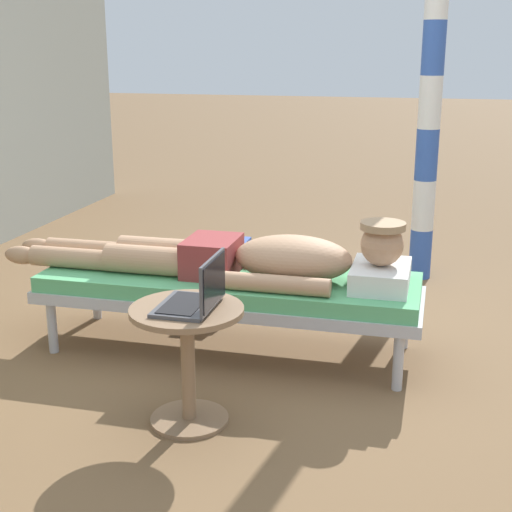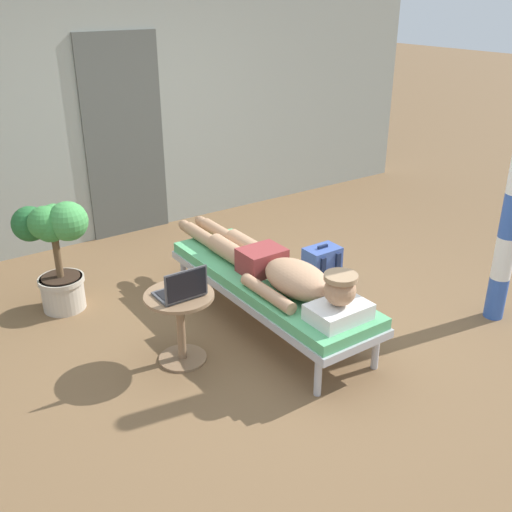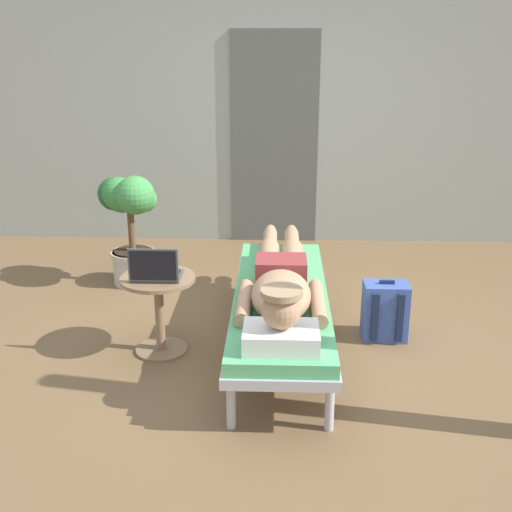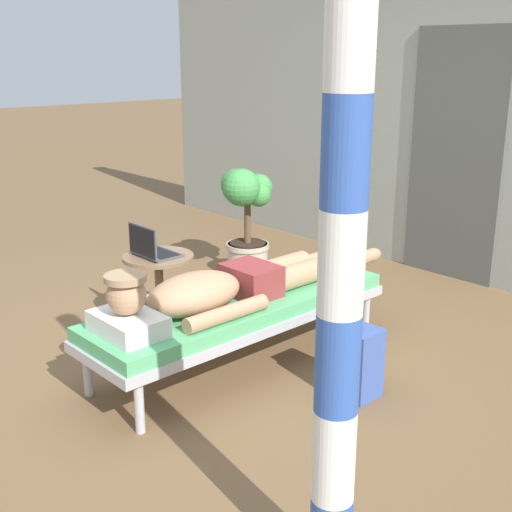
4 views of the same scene
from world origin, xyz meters
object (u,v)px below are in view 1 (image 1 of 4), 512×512
(laptop, at_px, (198,295))
(backpack, at_px, (229,273))
(person_reclining, at_px, (249,258))
(side_table, at_px, (188,345))
(porch_post, at_px, (430,102))
(lounge_chair, at_px, (229,288))

(laptop, height_order, backpack, laptop)
(person_reclining, height_order, side_table, person_reclining)
(laptop, distance_m, porch_post, 2.56)
(lounge_chair, distance_m, side_table, 0.79)
(backpack, bearing_deg, lounge_chair, -163.78)
(person_reclining, distance_m, backpack, 0.84)
(backpack, distance_m, porch_post, 1.74)
(lounge_chair, relative_size, backpack, 4.71)
(side_table, distance_m, porch_post, 2.64)
(lounge_chair, height_order, backpack, backpack)
(lounge_chair, height_order, side_table, side_table)
(lounge_chair, height_order, laptop, laptop)
(side_table, relative_size, backpack, 1.23)
(side_table, distance_m, laptop, 0.23)
(lounge_chair, height_order, porch_post, porch_post)
(laptop, xyz_separation_m, backpack, (1.50, 0.30, -0.39))
(side_table, height_order, backpack, side_table)
(laptop, bearing_deg, backpack, 11.47)
(lounge_chair, distance_m, laptop, 0.83)
(person_reclining, bearing_deg, laptop, 179.12)
(lounge_chair, xyz_separation_m, laptop, (-0.78, -0.10, 0.24))
(person_reclining, xyz_separation_m, laptop, (-0.78, 0.01, 0.06))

